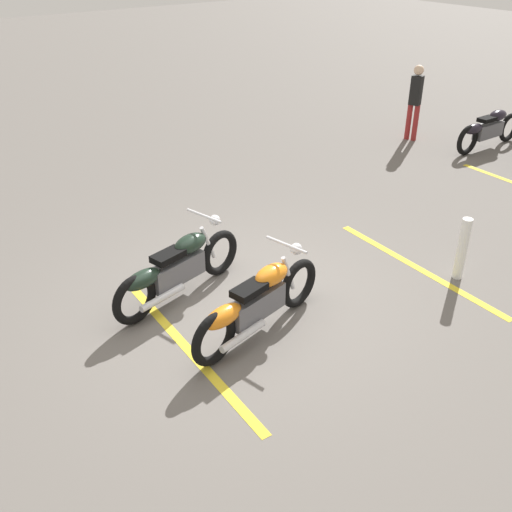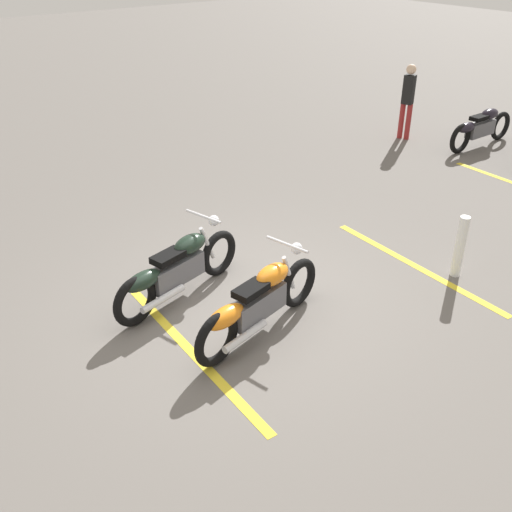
{
  "view_description": "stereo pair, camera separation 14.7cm",
  "coord_description": "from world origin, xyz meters",
  "px_view_note": "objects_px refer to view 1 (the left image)",
  "views": [
    {
      "loc": [
        -3.66,
        -5.38,
        4.4
      ],
      "look_at": [
        0.24,
        0.0,
        0.65
      ],
      "focal_mm": 41.27,
      "sensor_mm": 36.0,
      "label": 1
    },
    {
      "loc": [
        -3.77,
        -5.29,
        4.4
      ],
      "look_at": [
        0.24,
        0.0,
        0.65
      ],
      "focal_mm": 41.27,
      "sensor_mm": 36.0,
      "label": 2
    }
  ],
  "objects_px": {
    "bollard_post": "(462,249)",
    "motorcycle_row_center": "(488,129)",
    "motorcycle_dark_foreground": "(176,268)",
    "bystander_near_row": "(415,99)",
    "motorcycle_bright_foreground": "(256,302)"
  },
  "relations": [
    {
      "from": "bollard_post",
      "to": "motorcycle_row_center",
      "type": "bearing_deg",
      "value": 31.85
    },
    {
      "from": "motorcycle_dark_foreground",
      "to": "bystander_near_row",
      "type": "distance_m",
      "value": 8.19
    },
    {
      "from": "motorcycle_row_center",
      "to": "motorcycle_bright_foreground",
      "type": "bearing_deg",
      "value": -163.02
    },
    {
      "from": "motorcycle_dark_foreground",
      "to": "bystander_near_row",
      "type": "bearing_deg",
      "value": 5.04
    },
    {
      "from": "motorcycle_bright_foreground",
      "to": "bystander_near_row",
      "type": "bearing_deg",
      "value": 15.61
    },
    {
      "from": "bollard_post",
      "to": "bystander_near_row",
      "type": "bearing_deg",
      "value": 47.31
    },
    {
      "from": "motorcycle_bright_foreground",
      "to": "motorcycle_dark_foreground",
      "type": "xyz_separation_m",
      "value": [
        -0.38,
        1.27,
        0.0
      ]
    },
    {
      "from": "bollard_post",
      "to": "motorcycle_bright_foreground",
      "type": "bearing_deg",
      "value": 169.0
    },
    {
      "from": "motorcycle_row_center",
      "to": "bollard_post",
      "type": "bearing_deg",
      "value": -148.52
    },
    {
      "from": "motorcycle_dark_foreground",
      "to": "motorcycle_row_center",
      "type": "height_order",
      "value": "motorcycle_dark_foreground"
    },
    {
      "from": "motorcycle_row_center",
      "to": "bollard_post",
      "type": "distance_m",
      "value": 6.0
    },
    {
      "from": "motorcycle_dark_foreground",
      "to": "motorcycle_row_center",
      "type": "distance_m",
      "value": 8.68
    },
    {
      "from": "bystander_near_row",
      "to": "bollard_post",
      "type": "bearing_deg",
      "value": 27.97
    },
    {
      "from": "bystander_near_row",
      "to": "motorcycle_dark_foreground",
      "type": "bearing_deg",
      "value": 0.02
    },
    {
      "from": "motorcycle_bright_foreground",
      "to": "bollard_post",
      "type": "bearing_deg",
      "value": -23.86
    }
  ]
}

